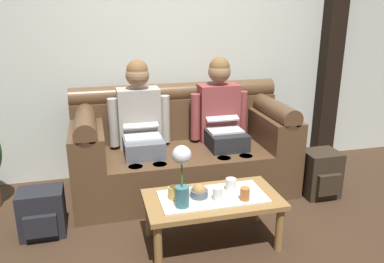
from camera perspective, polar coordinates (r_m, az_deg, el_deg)
name	(u,v)px	position (r m, az deg, el deg)	size (l,w,h in m)	color
ground_plane	(221,259)	(2.84, 4.20, -18.09)	(14.00, 14.00, 0.00)	#382619
back_wall_patterned	(169,29)	(3.95, -3.35, 14.77)	(6.00, 0.12, 2.90)	silver
timber_pillar	(333,27)	(4.51, 19.98, 14.16)	(0.20, 0.20, 2.90)	black
couch	(182,150)	(3.66, -1.43, -2.75)	(1.98, 0.88, 0.96)	#513823
person_left	(141,124)	(3.50, -7.53, 1.05)	(0.56, 0.67, 1.22)	#595B66
person_right	(222,119)	(3.66, 4.35, 1.91)	(0.56, 0.67, 1.22)	#232326
coffee_table	(212,203)	(2.83, 3.02, -10.42)	(0.96, 0.51, 0.38)	olive
flower_vase	(182,172)	(2.56, -1.49, -5.96)	(0.13, 0.13, 0.43)	#336672
snack_bowl	(199,192)	(2.77, 1.05, -8.84)	(0.13, 0.13, 0.10)	#4C5666
cup_near_left	(218,194)	(2.73, 3.79, -9.09)	(0.07, 0.07, 0.09)	silver
cup_near_right	(231,184)	(2.88, 5.72, -7.72)	(0.08, 0.08, 0.09)	silver
cup_far_center	(174,193)	(2.75, -2.71, -8.94)	(0.08, 0.08, 0.09)	gold
cup_far_left	(245,194)	(2.75, 7.76, -9.05)	(0.07, 0.07, 0.09)	#B26633
backpack_right	(320,174)	(3.75, 18.28, -5.93)	(0.31, 0.32, 0.42)	#2D2319
backpack_left	(42,213)	(3.20, -21.12, -11.10)	(0.33, 0.28, 0.36)	black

